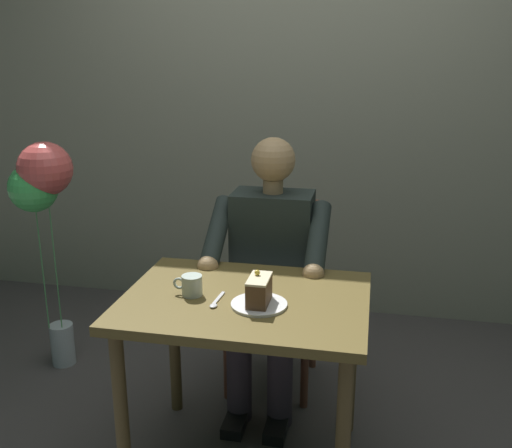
% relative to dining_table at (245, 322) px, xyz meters
% --- Properties ---
extents(cafe_rear_panel, '(6.40, 0.12, 3.00)m').
position_rel_dining_table_xyz_m(cafe_rear_panel, '(0.00, -1.55, 0.89)').
color(cafe_rear_panel, gray).
rests_on(cafe_rear_panel, ground).
extents(dining_table, '(0.89, 0.68, 0.71)m').
position_rel_dining_table_xyz_m(dining_table, '(0.00, 0.00, 0.00)').
color(dining_table, brown).
rests_on(dining_table, ground).
extents(chair, '(0.42, 0.42, 0.89)m').
position_rel_dining_table_xyz_m(chair, '(0.00, -0.66, -0.12)').
color(chair, brown).
rests_on(chair, ground).
extents(seated_person, '(0.53, 0.58, 1.21)m').
position_rel_dining_table_xyz_m(seated_person, '(-0.00, -0.49, 0.02)').
color(seated_person, '#242E2B').
rests_on(seated_person, ground).
extents(dessert_plate, '(0.20, 0.20, 0.01)m').
position_rel_dining_table_xyz_m(dessert_plate, '(-0.06, 0.07, 0.11)').
color(dessert_plate, white).
rests_on(dessert_plate, dining_table).
extents(cake_slice, '(0.07, 0.14, 0.12)m').
position_rel_dining_table_xyz_m(cake_slice, '(-0.06, 0.07, 0.16)').
color(cake_slice, brown).
rests_on(cake_slice, dessert_plate).
extents(coffee_cup, '(0.11, 0.08, 0.08)m').
position_rel_dining_table_xyz_m(coffee_cup, '(0.20, 0.02, 0.14)').
color(coffee_cup, '#B5C5B9').
rests_on(coffee_cup, dining_table).
extents(dessert_spoon, '(0.03, 0.14, 0.01)m').
position_rel_dining_table_xyz_m(dessert_spoon, '(0.09, 0.08, 0.11)').
color(dessert_spoon, silver).
rests_on(dessert_spoon, dining_table).
extents(balloon_display, '(0.30, 0.26, 1.17)m').
position_rel_dining_table_xyz_m(balloon_display, '(1.10, -0.51, 0.31)').
color(balloon_display, '#B2C1C6').
rests_on(balloon_display, ground).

